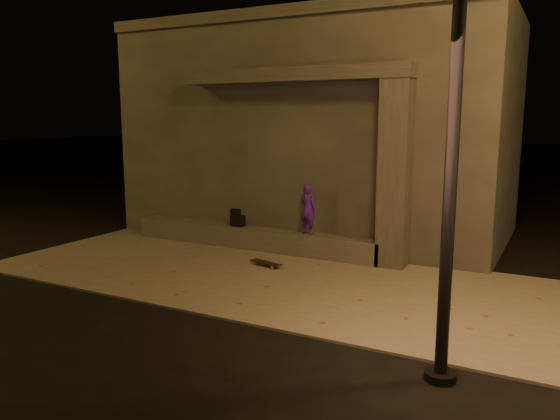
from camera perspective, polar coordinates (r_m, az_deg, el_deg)
The scene contains 9 objects.
ground at distance 8.50m, azimuth -7.24°, elevation -10.53°, with size 120.00×120.00×0.00m, color black.
sidewalk at distance 10.10m, azimuth -0.65°, elevation -7.04°, with size 11.00×4.40×0.04m, color #6A645D.
building at distance 14.16m, azimuth 4.56°, elevation 8.35°, with size 9.00×5.10×5.22m.
ledge at distance 12.23m, azimuth -2.89°, elevation -2.90°, with size 6.00×0.55×0.45m, color #494843.
column at distance 10.71m, azimuth 11.93°, elevation 3.65°, with size 0.55×0.55×3.60m, color #373532.
canopy at distance 11.53m, azimuth 1.49°, elevation 13.92°, with size 5.00×0.70×0.28m, color #373532.
skateboarder at distance 11.46m, azimuth 2.94°, elevation 0.11°, with size 0.39×0.26×1.07m, color #4519A5.
backpack at distance 12.36m, azimuth -4.43°, elevation -1.05°, with size 0.30×0.20×0.41m.
skateboard at distance 10.74m, azimuth -1.48°, elevation -5.54°, with size 0.75×0.37×0.08m.
Camera 1 is at (4.64, -6.49, 2.92)m, focal length 35.00 mm.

